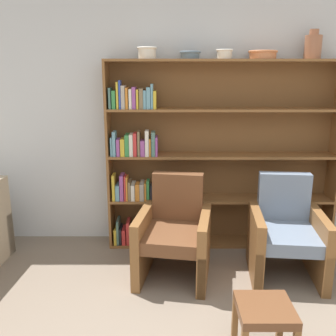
{
  "coord_description": "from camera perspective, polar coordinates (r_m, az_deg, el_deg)",
  "views": [
    {
      "loc": [
        -0.41,
        -1.36,
        1.85
      ],
      "look_at": [
        -0.42,
        2.12,
        0.95
      ],
      "focal_mm": 40.0,
      "sensor_mm": 36.0,
      "label": 1
    }
  ],
  "objects": [
    {
      "name": "armchair_leather",
      "position": [
        3.5,
        1.09,
        -9.97
      ],
      "size": [
        0.74,
        0.78,
        0.92
      ],
      "rotation": [
        0.0,
        0.0,
        2.98
      ],
      "color": "brown",
      "rests_on": "ground"
    },
    {
      "name": "vase_tall",
      "position": [
        4.09,
        21.36,
        16.9
      ],
      "size": [
        0.16,
        0.16,
        0.28
      ],
      "color": "#A36647",
      "rests_on": "bookshelf"
    },
    {
      "name": "bowl_terracotta",
      "position": [
        3.84,
        3.53,
        16.88
      ],
      "size": [
        0.21,
        0.21,
        0.08
      ],
      "color": "slate",
      "rests_on": "bookshelf"
    },
    {
      "name": "armchair_cushioned",
      "position": [
        3.66,
        17.67,
        -9.53
      ],
      "size": [
        0.71,
        0.74,
        0.92
      ],
      "rotation": [
        0.0,
        0.0,
        3.04
      ],
      "color": "brown",
      "rests_on": "ground"
    },
    {
      "name": "bowl_slate",
      "position": [
        3.87,
        8.71,
        16.86
      ],
      "size": [
        0.17,
        0.17,
        0.09
      ],
      "color": "silver",
      "rests_on": "bookshelf"
    },
    {
      "name": "wall_back",
      "position": [
        4.07,
        6.01,
        7.72
      ],
      "size": [
        12.0,
        0.06,
        2.75
      ],
      "color": "silver",
      "rests_on": "ground"
    },
    {
      "name": "footstool",
      "position": [
        2.7,
        14.66,
        -20.83
      ],
      "size": [
        0.36,
        0.36,
        0.38
      ],
      "color": "brown",
      "rests_on": "ground"
    },
    {
      "name": "bowl_copper",
      "position": [
        3.84,
        -3.06,
        17.21
      ],
      "size": [
        0.2,
        0.2,
        0.12
      ],
      "color": "silver",
      "rests_on": "bookshelf"
    },
    {
      "name": "bowl_stoneware",
      "position": [
        3.95,
        14.39,
        16.46
      ],
      "size": [
        0.28,
        0.28,
        0.08
      ],
      "color": "#C67547",
      "rests_on": "bookshelf"
    },
    {
      "name": "bookshelf",
      "position": [
        3.97,
        4.98,
        1.31
      ],
      "size": [
        2.39,
        0.3,
        1.97
      ],
      "color": "brown",
      "rests_on": "ground"
    }
  ]
}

